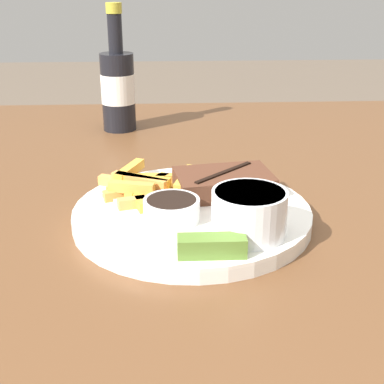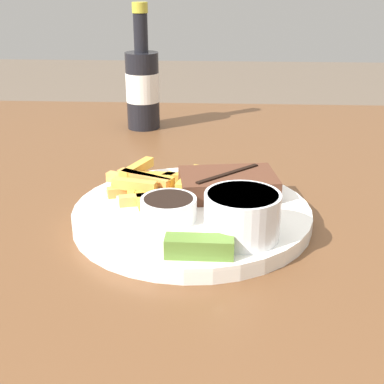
{
  "view_description": "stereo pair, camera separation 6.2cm",
  "coord_description": "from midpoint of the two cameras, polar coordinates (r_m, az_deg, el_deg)",
  "views": [
    {
      "loc": [
        -0.03,
        -0.57,
        1.02
      ],
      "look_at": [
        0.0,
        0.0,
        0.78
      ],
      "focal_mm": 50.0,
      "sensor_mm": 36.0,
      "label": 1
    },
    {
      "loc": [
        0.03,
        -0.57,
        1.02
      ],
      "look_at": [
        0.0,
        0.0,
        0.78
      ],
      "focal_mm": 50.0,
      "sensor_mm": 36.0,
      "label": 2
    }
  ],
  "objects": [
    {
      "name": "dining_table",
      "position": [
        0.67,
        2.67,
        -9.02
      ],
      "size": [
        1.2,
        1.22,
        0.74
      ],
      "color": "brown",
      "rests_on": "ground_plane"
    },
    {
      "name": "dinner_plate",
      "position": [
        0.63,
        2.81,
        -2.5
      ],
      "size": [
        0.28,
        0.28,
        0.02
      ],
      "color": "white",
      "rests_on": "dining_table"
    },
    {
      "name": "steak_portion",
      "position": [
        0.66,
        6.5,
        0.8
      ],
      "size": [
        0.13,
        0.09,
        0.03
      ],
      "color": "#512D1E",
      "rests_on": "dinner_plate"
    },
    {
      "name": "fries_pile",
      "position": [
        0.67,
        -2.0,
        0.79
      ],
      "size": [
        0.14,
        0.13,
        0.02
      ],
      "color": "gold",
      "rests_on": "dinner_plate"
    },
    {
      "name": "coleslaw_cup",
      "position": [
        0.55,
        8.58,
        -2.28
      ],
      "size": [
        0.08,
        0.08,
        0.05
      ],
      "color": "white",
      "rests_on": "dinner_plate"
    },
    {
      "name": "dipping_sauce_cup",
      "position": [
        0.59,
        0.48,
        -1.74
      ],
      "size": [
        0.06,
        0.06,
        0.02
      ],
      "color": "silver",
      "rests_on": "dinner_plate"
    },
    {
      "name": "pickle_spear",
      "position": [
        0.52,
        4.19,
        -5.93
      ],
      "size": [
        0.07,
        0.02,
        0.02
      ],
      "color": "#567A2D",
      "rests_on": "dinner_plate"
    },
    {
      "name": "fork_utensil",
      "position": [
        0.65,
        -3.3,
        -0.7
      ],
      "size": [
        0.13,
        0.05,
        0.0
      ],
      "rotation": [
        0.0,
        0.0,
        5.99
      ],
      "color": "#B7B7BC",
      "rests_on": "dinner_plate"
    },
    {
      "name": "knife_utensil",
      "position": [
        0.65,
        3.06,
        -0.34
      ],
      "size": [
        0.09,
        0.15,
        0.01
      ],
      "rotation": [
        0.0,
        0.0,
        1.1
      ],
      "color": "#B7B7BC",
      "rests_on": "dinner_plate"
    },
    {
      "name": "beer_bottle",
      "position": [
        1.0,
        -3.51,
        11.27
      ],
      "size": [
        0.06,
        0.06,
        0.22
      ],
      "color": "black",
      "rests_on": "dining_table"
    }
  ]
}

